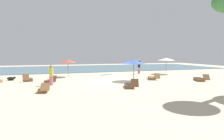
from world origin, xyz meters
TOP-DOWN VIEW (x-y plane):
  - ground_plane at (0.00, 0.00)m, footprint 60.00×60.00m
  - ocean_water at (0.00, 17.00)m, footprint 48.00×16.00m
  - umbrella_1 at (1.82, -0.01)m, footprint 2.27×2.27m
  - umbrella_2 at (-4.04, 5.29)m, footprint 1.89×1.89m
  - umbrella_3 at (8.52, 4.59)m, footprint 2.25×2.25m
  - lounger_0 at (7.89, -2.12)m, footprint 1.18×1.79m
  - lounger_1 at (-5.97, 1.06)m, footprint 1.14×1.77m
  - lounger_2 at (4.03, 0.26)m, footprint 1.14×1.80m
  - lounger_3 at (-0.06, -3.45)m, footprint 0.99×1.73m
  - lounger_4 at (-8.04, 2.94)m, footprint 0.93×1.73m
  - lounger_5 at (-6.37, -3.03)m, footprint 0.79×1.76m
  - person_0 at (-5.89, -0.40)m, footprint 0.47×0.47m
  - person_1 at (5.17, 5.74)m, footprint 0.39×0.39m
  - dog at (-9.68, 3.82)m, footprint 0.83×0.45m
  - surfboard at (0.63, 5.66)m, footprint 1.96×1.04m

SIDE VIEW (x-z plane):
  - ground_plane at x=0.00m, z-range 0.00..0.00m
  - ocean_water at x=0.00m, z-range 0.00..0.06m
  - surfboard at x=0.63m, z-range 0.00..0.07m
  - lounger_5 at x=-6.37m, z-range -0.17..0.51m
  - lounger_2 at x=4.03m, z-range -0.17..0.51m
  - lounger_1 at x=-5.97m, z-range -0.18..0.52m
  - lounger_0 at x=7.89m, z-range -0.17..0.52m
  - lounger_4 at x=-8.04m, z-range -0.19..0.55m
  - lounger_3 at x=-0.06m, z-range -0.20..0.55m
  - dog at x=-9.68m, z-range 0.01..0.38m
  - person_0 at x=-5.89m, z-range 0.01..1.70m
  - person_1 at x=5.17m, z-range 0.02..1.97m
  - umbrella_2 at x=-4.04m, z-range 0.82..2.80m
  - umbrella_1 at x=1.82m, z-range 0.83..2.90m
  - umbrella_3 at x=8.52m, z-range 0.88..2.99m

